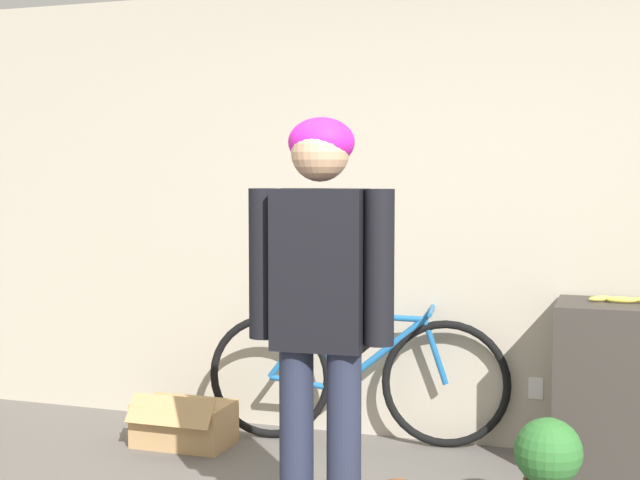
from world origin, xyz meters
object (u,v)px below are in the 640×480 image
(bicycle, at_px, (356,376))
(person, at_px, (320,295))
(banana, at_px, (620,300))
(potted_plant, at_px, (548,466))
(cardboard_box, at_px, (184,423))

(bicycle, bearing_deg, person, -87.39)
(banana, relative_size, potted_plant, 0.69)
(cardboard_box, bearing_deg, potted_plant, -15.38)
(banana, xyz_separation_m, potted_plant, (-0.28, -0.84, -0.62))
(bicycle, bearing_deg, banana, -11.53)
(cardboard_box, height_order, potted_plant, potted_plant)
(person, relative_size, potted_plant, 3.63)
(person, relative_size, bicycle, 1.02)
(person, bearing_deg, potted_plant, 33.14)
(banana, height_order, potted_plant, banana)
(bicycle, xyz_separation_m, potted_plant, (1.13, -0.92, -0.11))
(person, relative_size, banana, 5.30)
(person, xyz_separation_m, cardboard_box, (-1.20, 1.15, -0.93))
(banana, distance_m, cardboard_box, 2.45)
(bicycle, distance_m, potted_plant, 1.46)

